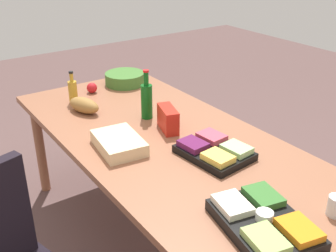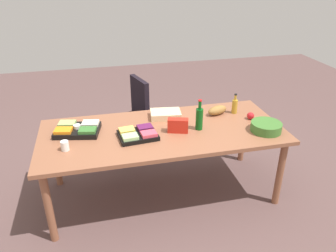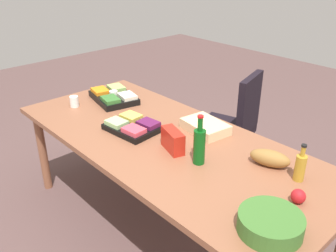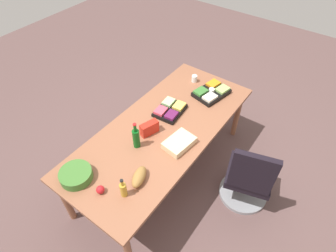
{
  "view_description": "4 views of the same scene",
  "coord_description": "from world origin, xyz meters",
  "px_view_note": "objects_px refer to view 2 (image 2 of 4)",
  "views": [
    {
      "loc": [
        -1.67,
        1.19,
        1.85
      ],
      "look_at": [
        0.05,
        -0.01,
        0.85
      ],
      "focal_mm": 43.75,
      "sensor_mm": 36.0,
      "label": 1
    },
    {
      "loc": [
        -0.62,
        -2.84,
        2.29
      ],
      "look_at": [
        0.04,
        -0.05,
        0.84
      ],
      "focal_mm": 35.17,
      "sensor_mm": 36.0,
      "label": 2
    },
    {
      "loc": [
        1.64,
        -1.48,
        1.95
      ],
      "look_at": [
        -0.07,
        0.08,
        0.82
      ],
      "focal_mm": 39.11,
      "sensor_mm": 36.0,
      "label": 3
    },
    {
      "loc": [
        1.7,
        1.31,
        2.97
      ],
      "look_at": [
        0.01,
        0.08,
        0.86
      ],
      "focal_mm": 29.9,
      "sensor_mm": 36.0,
      "label": 4
    }
  ],
  "objects_px": {
    "veggie_tray": "(77,129)",
    "salad_bowl": "(266,127)",
    "apple_red": "(251,116)",
    "sheet_cake": "(166,114)",
    "office_chair": "(130,125)",
    "chip_bag_red": "(178,125)",
    "wine_bottle": "(199,118)",
    "dressing_bottle": "(235,106)",
    "conference_table": "(163,136)",
    "fruit_platter": "(138,134)",
    "bread_loaf": "(217,110)",
    "paper_cup": "(65,146)"
  },
  "relations": [
    {
      "from": "chip_bag_red",
      "to": "wine_bottle",
      "type": "bearing_deg",
      "value": 2.51
    },
    {
      "from": "office_chair",
      "to": "bread_loaf",
      "type": "distance_m",
      "value": 1.26
    },
    {
      "from": "wine_bottle",
      "to": "dressing_bottle",
      "type": "distance_m",
      "value": 0.58
    },
    {
      "from": "conference_table",
      "to": "veggie_tray",
      "type": "bearing_deg",
      "value": 170.3
    },
    {
      "from": "bread_loaf",
      "to": "sheet_cake",
      "type": "xyz_separation_m",
      "value": [
        -0.57,
        0.06,
        -0.02
      ]
    },
    {
      "from": "sheet_cake",
      "to": "wine_bottle",
      "type": "xyz_separation_m",
      "value": [
        0.26,
        -0.35,
        0.09
      ]
    },
    {
      "from": "fruit_platter",
      "to": "wine_bottle",
      "type": "distance_m",
      "value": 0.63
    },
    {
      "from": "apple_red",
      "to": "salad_bowl",
      "type": "xyz_separation_m",
      "value": [
        0.02,
        -0.29,
        0.01
      ]
    },
    {
      "from": "apple_red",
      "to": "fruit_platter",
      "type": "relative_size",
      "value": 0.2
    },
    {
      "from": "conference_table",
      "to": "fruit_platter",
      "type": "xyz_separation_m",
      "value": [
        -0.26,
        -0.09,
        0.1
      ]
    },
    {
      "from": "bread_loaf",
      "to": "salad_bowl",
      "type": "xyz_separation_m",
      "value": [
        0.33,
        -0.49,
        -0.0
      ]
    },
    {
      "from": "office_chair",
      "to": "sheet_cake",
      "type": "xyz_separation_m",
      "value": [
        0.32,
        -0.71,
        0.44
      ]
    },
    {
      "from": "sheet_cake",
      "to": "dressing_bottle",
      "type": "relative_size",
      "value": 1.42
    },
    {
      "from": "apple_red",
      "to": "dressing_bottle",
      "type": "xyz_separation_m",
      "value": [
        -0.1,
        0.19,
        0.05
      ]
    },
    {
      "from": "sheet_cake",
      "to": "wine_bottle",
      "type": "relative_size",
      "value": 1.01
    },
    {
      "from": "bread_loaf",
      "to": "dressing_bottle",
      "type": "xyz_separation_m",
      "value": [
        0.2,
        -0.01,
        0.04
      ]
    },
    {
      "from": "conference_table",
      "to": "salad_bowl",
      "type": "height_order",
      "value": "salad_bowl"
    },
    {
      "from": "sheet_cake",
      "to": "paper_cup",
      "type": "distance_m",
      "value": 1.12
    },
    {
      "from": "office_chair",
      "to": "chip_bag_red",
      "type": "relative_size",
      "value": 4.88
    },
    {
      "from": "dressing_bottle",
      "to": "wine_bottle",
      "type": "bearing_deg",
      "value": -150.73
    },
    {
      "from": "salad_bowl",
      "to": "fruit_platter",
      "type": "bearing_deg",
      "value": 172.41
    },
    {
      "from": "fruit_platter",
      "to": "veggie_tray",
      "type": "bearing_deg",
      "value": 157.97
    },
    {
      "from": "fruit_platter",
      "to": "wine_bottle",
      "type": "height_order",
      "value": "wine_bottle"
    },
    {
      "from": "wine_bottle",
      "to": "salad_bowl",
      "type": "bearing_deg",
      "value": -17.19
    },
    {
      "from": "apple_red",
      "to": "sheet_cake",
      "type": "xyz_separation_m",
      "value": [
        -0.87,
        0.25,
        -0.0
      ]
    },
    {
      "from": "conference_table",
      "to": "chip_bag_red",
      "type": "bearing_deg",
      "value": -25.94
    },
    {
      "from": "apple_red",
      "to": "sheet_cake",
      "type": "height_order",
      "value": "apple_red"
    },
    {
      "from": "fruit_platter",
      "to": "apple_red",
      "type": "bearing_deg",
      "value": 5.72
    },
    {
      "from": "conference_table",
      "to": "fruit_platter",
      "type": "relative_size",
      "value": 6.26
    },
    {
      "from": "office_chair",
      "to": "salad_bowl",
      "type": "xyz_separation_m",
      "value": [
        1.21,
        -1.25,
        0.45
      ]
    },
    {
      "from": "sheet_cake",
      "to": "chip_bag_red",
      "type": "bearing_deg",
      "value": -83.18
    },
    {
      "from": "bread_loaf",
      "to": "apple_red",
      "type": "xyz_separation_m",
      "value": [
        0.3,
        -0.2,
        -0.01
      ]
    },
    {
      "from": "wine_bottle",
      "to": "chip_bag_red",
      "type": "distance_m",
      "value": 0.23
    },
    {
      "from": "veggie_tray",
      "to": "office_chair",
      "type": "bearing_deg",
      "value": 54.99
    },
    {
      "from": "office_chair",
      "to": "apple_red",
      "type": "xyz_separation_m",
      "value": [
        1.19,
        -0.96,
        0.45
      ]
    },
    {
      "from": "salad_bowl",
      "to": "paper_cup",
      "type": "relative_size",
      "value": 3.35
    },
    {
      "from": "veggie_tray",
      "to": "salad_bowl",
      "type": "bearing_deg",
      "value": -12.26
    },
    {
      "from": "sheet_cake",
      "to": "salad_bowl",
      "type": "xyz_separation_m",
      "value": [
        0.89,
        -0.54,
        0.01
      ]
    },
    {
      "from": "apple_red",
      "to": "veggie_tray",
      "type": "distance_m",
      "value": 1.79
    },
    {
      "from": "veggie_tray",
      "to": "dressing_bottle",
      "type": "height_order",
      "value": "dressing_bottle"
    },
    {
      "from": "veggie_tray",
      "to": "chip_bag_red",
      "type": "xyz_separation_m",
      "value": [
        0.96,
        -0.21,
        0.03
      ]
    },
    {
      "from": "bread_loaf",
      "to": "dressing_bottle",
      "type": "bearing_deg",
      "value": -2.58
    },
    {
      "from": "salad_bowl",
      "to": "dressing_bottle",
      "type": "distance_m",
      "value": 0.5
    },
    {
      "from": "apple_red",
      "to": "sheet_cake",
      "type": "relative_size",
      "value": 0.24
    },
    {
      "from": "veggie_tray",
      "to": "dressing_bottle",
      "type": "distance_m",
      "value": 1.69
    },
    {
      "from": "bread_loaf",
      "to": "apple_red",
      "type": "relative_size",
      "value": 3.16
    },
    {
      "from": "conference_table",
      "to": "apple_red",
      "type": "xyz_separation_m",
      "value": [
        0.97,
        0.04,
        0.11
      ]
    },
    {
      "from": "apple_red",
      "to": "sheet_cake",
      "type": "distance_m",
      "value": 0.91
    },
    {
      "from": "veggie_tray",
      "to": "salad_bowl",
      "type": "height_order",
      "value": "salad_bowl"
    },
    {
      "from": "office_chair",
      "to": "sheet_cake",
      "type": "bearing_deg",
      "value": -65.77
    }
  ]
}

